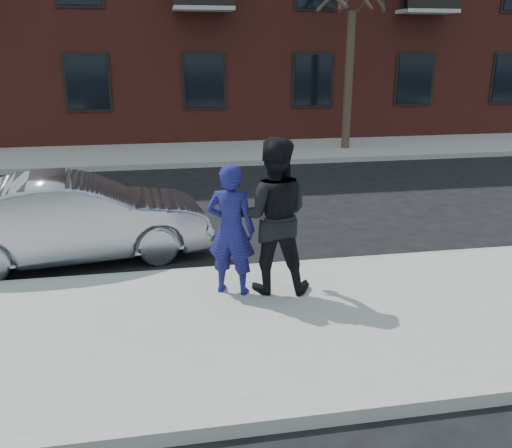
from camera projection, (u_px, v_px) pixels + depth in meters
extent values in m
plane|color=black|center=(293.00, 321.00, 6.76)|extent=(100.00, 100.00, 0.00)
cube|color=gray|center=(298.00, 325.00, 6.50)|extent=(50.00, 3.50, 0.15)
cube|color=#999691|center=(268.00, 268.00, 8.19)|extent=(50.00, 0.10, 0.15)
cube|color=gray|center=(208.00, 153.00, 17.27)|extent=(50.00, 3.50, 0.15)
cube|color=#999691|center=(214.00, 164.00, 15.58)|extent=(50.00, 0.10, 0.15)
cube|color=black|center=(313.00, 80.00, 18.86)|extent=(1.30, 0.06, 1.70)
cube|color=black|center=(510.00, 78.00, 20.14)|extent=(1.30, 0.06, 1.70)
cylinder|color=#382B21|center=(348.00, 82.00, 17.13)|extent=(0.26, 0.26, 4.20)
imported|color=#999BA3|center=(76.00, 219.00, 8.53)|extent=(4.33, 2.04, 1.37)
imported|color=navy|center=(231.00, 230.00, 6.97)|extent=(0.75, 0.63, 1.74)
cube|color=black|center=(231.00, 195.00, 7.06)|extent=(0.11, 0.14, 0.08)
imported|color=black|center=(273.00, 216.00, 7.01)|extent=(1.14, 0.97, 2.06)
cube|color=black|center=(262.00, 205.00, 7.15)|extent=(0.07, 0.14, 0.06)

